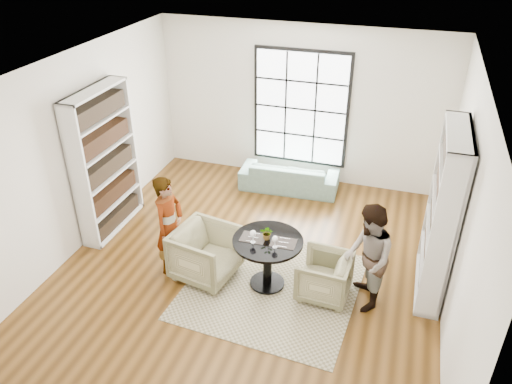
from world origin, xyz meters
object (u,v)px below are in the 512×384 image
(sofa, at_px, (289,176))
(armchair_left, at_px, (206,253))
(pedestal_table, at_px, (268,253))
(flower_centerpiece, at_px, (267,233))
(armchair_right, at_px, (324,276))
(wine_glass_left, at_px, (253,234))
(wine_glass_right, at_px, (275,239))
(person_right, at_px, (368,258))
(person_left, at_px, (169,225))

(sofa, xyz_separation_m, armchair_left, (-0.50, -2.90, 0.12))
(pedestal_table, relative_size, flower_centerpiece, 4.95)
(armchair_right, distance_m, wine_glass_left, 1.16)
(wine_glass_right, height_order, flower_centerpiece, flower_centerpiece)
(sofa, bearing_deg, flower_centerpiece, 94.84)
(armchair_right, height_order, flower_centerpiece, flower_centerpiece)
(flower_centerpiece, bearing_deg, person_right, 0.37)
(wine_glass_left, bearing_deg, flower_centerpiece, 40.82)
(pedestal_table, relative_size, sofa, 0.53)
(person_left, height_order, flower_centerpiece, person_left)
(armchair_right, bearing_deg, wine_glass_right, -73.22)
(person_right, relative_size, flower_centerpiece, 7.75)
(pedestal_table, distance_m, armchair_left, 0.93)
(armchair_right, distance_m, flower_centerpiece, 0.99)
(wine_glass_left, distance_m, wine_glass_right, 0.31)
(sofa, bearing_deg, wine_glass_right, 97.33)
(armchair_right, bearing_deg, sofa, -153.78)
(person_right, xyz_separation_m, flower_centerpiece, (-1.37, -0.01, 0.11))
(armchair_left, height_order, person_right, person_right)
(sofa, xyz_separation_m, person_left, (-1.05, -2.90, 0.50))
(armchair_left, distance_m, person_left, 0.67)
(pedestal_table, xyz_separation_m, sofa, (-0.41, 2.83, -0.30))
(pedestal_table, bearing_deg, person_left, -177.40)
(wine_glass_right, distance_m, flower_centerpiece, 0.22)
(person_right, bearing_deg, armchair_left, -103.36)
(person_left, bearing_deg, person_right, -81.49)
(person_left, relative_size, flower_centerpiece, 7.76)
(person_left, bearing_deg, flower_centerpiece, -80.00)
(pedestal_table, relative_size, wine_glass_right, 5.42)
(sofa, height_order, wine_glass_left, wine_glass_left)
(armchair_left, distance_m, wine_glass_right, 1.17)
(armchair_right, xyz_separation_m, wine_glass_right, (-0.67, -0.17, 0.59))
(sofa, xyz_separation_m, person_right, (1.76, -2.80, 0.50))
(person_left, bearing_deg, pedestal_table, -80.83)
(person_right, bearing_deg, flower_centerpiece, -105.40)
(person_left, xyz_separation_m, wine_glass_left, (1.28, -0.05, 0.15))
(sofa, height_order, armchair_right, armchair_right)
(pedestal_table, bearing_deg, flower_centerpiece, 127.25)
(wine_glass_left, bearing_deg, armchair_right, 8.53)
(wine_glass_left, xyz_separation_m, flower_centerpiece, (0.16, 0.14, -0.04))
(pedestal_table, xyz_separation_m, person_right, (1.35, 0.03, 0.20))
(armchair_left, bearing_deg, person_right, -77.61)
(pedestal_table, bearing_deg, wine_glass_right, -44.50)
(armchair_left, relative_size, wine_glass_left, 4.40)
(sofa, distance_m, flower_centerpiece, 2.90)
(armchair_right, height_order, wine_glass_right, wine_glass_right)
(sofa, bearing_deg, person_right, 119.05)
(wine_glass_right, bearing_deg, person_right, 7.76)
(sofa, distance_m, person_left, 3.12)
(armchair_right, relative_size, person_right, 0.46)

